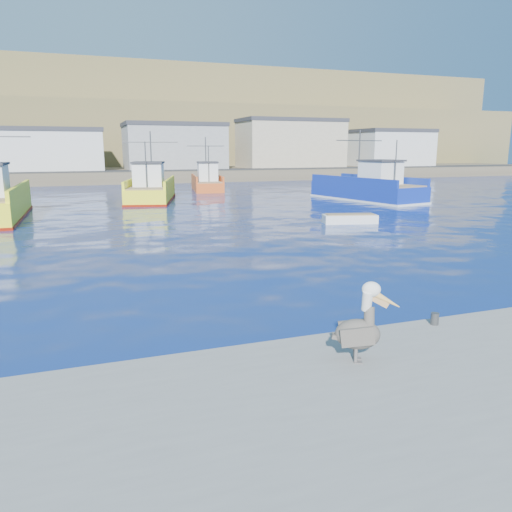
{
  "coord_description": "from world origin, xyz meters",
  "views": [
    {
      "loc": [
        -5.18,
        -12.95,
        4.79
      ],
      "look_at": [
        0.5,
        2.75,
        1.18
      ],
      "focal_mm": 35.0,
      "sensor_mm": 36.0,
      "label": 1
    }
  ],
  "objects_px": {
    "boat_orange": "(207,182)",
    "skiff_mid": "(350,220)",
    "trawler_blue": "(368,189)",
    "trawler_yellow_b": "(151,190)",
    "pelican": "(360,328)"
  },
  "relations": [
    {
      "from": "boat_orange",
      "to": "skiff_mid",
      "type": "distance_m",
      "value": 28.36
    },
    {
      "from": "trawler_blue",
      "to": "trawler_yellow_b",
      "type": "bearing_deg",
      "value": 161.95
    },
    {
      "from": "skiff_mid",
      "to": "pelican",
      "type": "bearing_deg",
      "value": -119.89
    },
    {
      "from": "trawler_yellow_b",
      "to": "skiff_mid",
      "type": "bearing_deg",
      "value": -61.76
    },
    {
      "from": "trawler_yellow_b",
      "to": "skiff_mid",
      "type": "relative_size",
      "value": 3.08
    },
    {
      "from": "boat_orange",
      "to": "skiff_mid",
      "type": "bearing_deg",
      "value": -85.32
    },
    {
      "from": "trawler_blue",
      "to": "boat_orange",
      "type": "bearing_deg",
      "value": 126.34
    },
    {
      "from": "skiff_mid",
      "to": "trawler_blue",
      "type": "bearing_deg",
      "value": 53.43
    },
    {
      "from": "pelican",
      "to": "trawler_yellow_b",
      "type": "bearing_deg",
      "value": 87.97
    },
    {
      "from": "boat_orange",
      "to": "skiff_mid",
      "type": "relative_size",
      "value": 2.35
    },
    {
      "from": "skiff_mid",
      "to": "boat_orange",
      "type": "bearing_deg",
      "value": 94.68
    },
    {
      "from": "skiff_mid",
      "to": "trawler_yellow_b",
      "type": "bearing_deg",
      "value": 118.24
    },
    {
      "from": "boat_orange",
      "to": "skiff_mid",
      "type": "height_order",
      "value": "boat_orange"
    },
    {
      "from": "trawler_yellow_b",
      "to": "boat_orange",
      "type": "xyz_separation_m",
      "value": [
        7.8,
        9.43,
        0.02
      ]
    },
    {
      "from": "trawler_yellow_b",
      "to": "pelican",
      "type": "xyz_separation_m",
      "value": [
        -1.38,
        -38.81,
        0.22
      ]
    }
  ]
}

